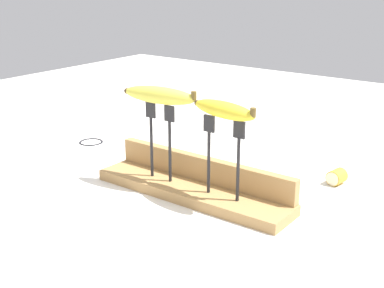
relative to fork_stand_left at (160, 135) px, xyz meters
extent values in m
plane|color=silver|center=(0.09, 0.01, -0.13)|extent=(3.00, 3.00, 0.00)
cube|color=#A87F4C|center=(0.09, 0.01, -0.12)|extent=(0.48, 0.11, 0.02)
cube|color=#A87F4C|center=(0.09, 0.05, -0.08)|extent=(0.47, 0.02, 0.06)
cylinder|color=black|center=(-0.03, 0.00, -0.04)|extent=(0.01, 0.01, 0.14)
cube|color=black|center=(-0.03, 0.00, 0.05)|extent=(0.03, 0.00, 0.04)
cylinder|color=black|center=(0.03, 0.00, -0.04)|extent=(0.01, 0.01, 0.14)
cube|color=black|center=(0.03, 0.00, 0.05)|extent=(0.03, 0.00, 0.04)
cylinder|color=black|center=(0.13, 0.00, -0.04)|extent=(0.01, 0.01, 0.14)
cube|color=black|center=(0.13, 0.00, 0.05)|extent=(0.03, 0.00, 0.04)
cylinder|color=black|center=(0.21, 0.00, -0.04)|extent=(0.01, 0.01, 0.14)
cube|color=black|center=(0.21, 0.00, 0.05)|extent=(0.03, 0.00, 0.04)
ellipsoid|color=#DBD147|center=(0.00, 0.00, 0.09)|extent=(0.19, 0.06, 0.04)
cylinder|color=brown|center=(0.08, 0.01, 0.10)|extent=(0.01, 0.01, 0.02)
sphere|color=#3F2D19|center=(-0.09, -0.01, 0.09)|extent=(0.01, 0.01, 0.01)
ellipsoid|color=yellow|center=(0.17, 0.00, 0.08)|extent=(0.17, 0.07, 0.03)
cylinder|color=brown|center=(0.25, -0.01, 0.09)|extent=(0.01, 0.01, 0.02)
sphere|color=#3F2D19|center=(0.09, 0.01, 0.08)|extent=(0.01, 0.01, 0.01)
cylinder|color=gold|center=(0.32, 0.27, -0.11)|extent=(0.04, 0.05, 0.04)
cylinder|color=beige|center=(0.32, 0.25, -0.11)|extent=(0.03, 0.01, 0.03)
torus|color=black|center=(-0.39, 0.14, -0.13)|extent=(0.07, 0.07, 0.01)
camera|label=1|loc=(0.74, -0.87, 0.35)|focal=49.25mm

